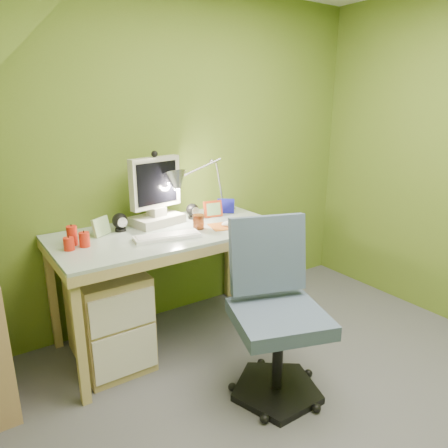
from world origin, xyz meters
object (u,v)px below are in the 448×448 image
monitor (155,187)px  task_chair (279,315)px  desk (171,286)px  desk_lamp (212,174)px  radiator (263,270)px

monitor → task_chair: monitor is taller
desk → task_chair: task_chair is taller
desk_lamp → task_chair: size_ratio=0.61×
desk → radiator: desk is taller
desk → radiator: 1.09m
task_chair → monitor: bearing=121.1°
task_chair → desk: bearing=123.6°
monitor → desk_lamp: size_ratio=0.85×
desk → task_chair: 0.89m
desk → desk_lamp: desk_lamp is taller
monitor → radiator: monitor is taller
monitor → desk_lamp: desk_lamp is taller
monitor → task_chair: bearing=-89.8°
monitor → radiator: size_ratio=1.43×
desk → monitor: 0.68m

